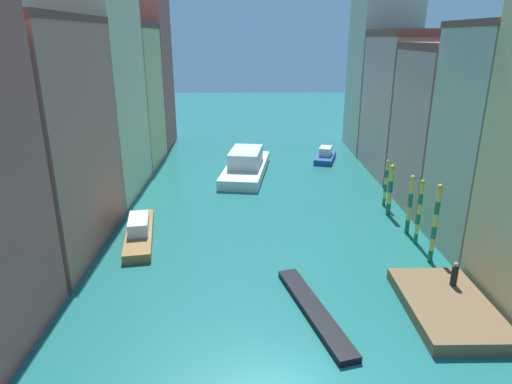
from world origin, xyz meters
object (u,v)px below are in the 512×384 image
at_px(mooring_pole_0, 435,223).
at_px(gondola_black, 314,310).
at_px(waterfront_dock, 447,306).
at_px(vaporetto_white, 246,165).
at_px(motorboat_0, 325,156).
at_px(motorboat_1, 139,231).
at_px(mooring_pole_4, 386,182).
at_px(person_on_dock, 454,275).
at_px(mooring_pole_3, 390,189).
at_px(mooring_pole_1, 419,212).
at_px(mooring_pole_2, 410,204).

bearing_deg(mooring_pole_0, gondola_black, -146.00).
bearing_deg(waterfront_dock, gondola_black, -179.88).
distance_m(vaporetto_white, motorboat_0, 10.67).
xyz_separation_m(waterfront_dock, vaporetto_white, (-10.62, 24.99, 0.64)).
xyz_separation_m(gondola_black, motorboat_1, (-11.15, 9.38, 0.36)).
distance_m(waterfront_dock, mooring_pole_4, 15.76).
bearing_deg(motorboat_1, waterfront_dock, -27.37).
bearing_deg(person_on_dock, mooring_pole_0, 85.54).
distance_m(waterfront_dock, mooring_pole_3, 13.69).
bearing_deg(mooring_pole_3, mooring_pole_1, -86.18).
distance_m(mooring_pole_0, vaporetto_white, 22.87).
distance_m(mooring_pole_0, gondola_black, 10.18).
distance_m(person_on_dock, mooring_pole_4, 14.09).
relative_size(mooring_pole_1, motorboat_0, 0.82).
bearing_deg(mooring_pole_1, motorboat_1, 176.61).
height_order(mooring_pole_4, motorboat_1, mooring_pole_4).
height_order(mooring_pole_1, vaporetto_white, mooring_pole_1).
bearing_deg(person_on_dock, mooring_pole_3, 90.08).
bearing_deg(vaporetto_white, mooring_pole_2, -51.82).
height_order(vaporetto_white, motorboat_1, vaporetto_white).
height_order(person_on_dock, mooring_pole_2, mooring_pole_2).
bearing_deg(mooring_pole_0, vaporetto_white, 121.31).
distance_m(mooring_pole_1, motorboat_1, 19.48).
bearing_deg(person_on_dock, vaporetto_white, 116.22).
relative_size(gondola_black, motorboat_0, 1.46).
distance_m(mooring_pole_4, vaporetto_white, 15.10).
bearing_deg(mooring_pole_2, mooring_pole_4, 90.51).
bearing_deg(gondola_black, waterfront_dock, 0.12).
relative_size(person_on_dock, motorboat_0, 0.25).
height_order(waterfront_dock, motorboat_1, motorboat_1).
bearing_deg(vaporetto_white, motorboat_1, -115.58).
relative_size(mooring_pole_2, mooring_pole_3, 1.06).
xyz_separation_m(mooring_pole_0, mooring_pole_2, (-0.01, 4.42, -0.40)).
bearing_deg(mooring_pole_1, vaporetto_white, 125.32).
bearing_deg(motorboat_0, mooring_pole_4, -79.97).
relative_size(mooring_pole_0, mooring_pole_4, 1.30).
relative_size(motorboat_0, motorboat_1, 0.69).
height_order(person_on_dock, mooring_pole_0, mooring_pole_0).
height_order(motorboat_0, motorboat_1, motorboat_1).
height_order(mooring_pole_1, motorboat_1, mooring_pole_1).
bearing_deg(motorboat_0, vaporetto_white, -149.40).
height_order(mooring_pole_0, motorboat_1, mooring_pole_0).
xyz_separation_m(mooring_pole_1, vaporetto_white, (-11.88, 16.77, -1.39)).
xyz_separation_m(mooring_pole_1, mooring_pole_2, (-0.04, 1.71, -0.10)).
relative_size(mooring_pole_0, gondola_black, 0.63).
xyz_separation_m(mooring_pole_1, mooring_pole_3, (-0.36, 5.32, -0.22)).
bearing_deg(motorboat_0, motorboat_1, -128.35).
height_order(mooring_pole_2, vaporetto_white, mooring_pole_2).
bearing_deg(mooring_pole_3, mooring_pole_4, 82.68).
bearing_deg(gondola_black, person_on_dock, 11.27).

